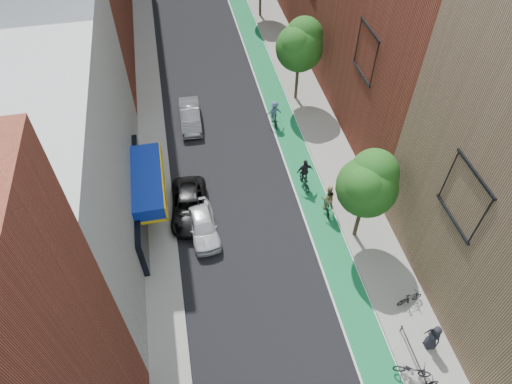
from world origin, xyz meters
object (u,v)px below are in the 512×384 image
parked_car_silver (190,116)px  cyclist_lane_mid (305,176)px  cyclist_lane_far (274,115)px  parked_car_black (189,206)px  pedestrian (433,337)px  parked_car_white (203,225)px  cyclist_lane_near (328,201)px

parked_car_silver → cyclist_lane_mid: (6.72, -7.93, 0.16)m
cyclist_lane_far → parked_car_black: bearing=44.1°
parked_car_black → pedestrian: (10.92, -11.15, 0.38)m
cyclist_lane_mid → cyclist_lane_far: 6.63m
cyclist_lane_mid → cyclist_lane_far: bearing=-89.2°
parked_car_white → cyclist_lane_far: cyclist_lane_far is taller
parked_car_white → parked_car_black: size_ratio=0.85×
parked_car_black → parked_car_silver: (1.01, 8.81, 0.03)m
parked_car_white → parked_car_silver: bearing=84.0°
pedestrian → parked_car_black: bearing=-147.1°
parked_car_black → parked_car_silver: size_ratio=1.13×
cyclist_lane_near → parked_car_silver: bearing=-48.0°
parked_car_silver → cyclist_lane_far: bearing=-10.0°
cyclist_lane_near → pedestrian: 9.85m
parked_car_black → pedestrian: pedestrian is taller
parked_car_silver → cyclist_lane_far: (6.20, -1.32, 0.18)m
parked_car_silver → parked_car_black: bearing=-94.5°
parked_car_black → cyclist_lane_far: cyclist_lane_far is taller
parked_car_black → cyclist_lane_far: bearing=51.1°
parked_car_white → pedestrian: size_ratio=2.29×
cyclist_lane_near → parked_car_white: bearing=7.0°
pedestrian → parked_car_silver: bearing=-165.1°
parked_car_white → parked_car_black: bearing=107.0°
cyclist_lane_near → cyclist_lane_mid: size_ratio=1.00×
cyclist_lane_far → parked_car_white: bearing=52.5°
parked_car_white → parked_car_silver: parked_car_silver is taller
parked_car_black → cyclist_lane_near: 8.66m
cyclist_lane_near → pedestrian: cyclist_lane_near is taller
parked_car_silver → cyclist_lane_near: cyclist_lane_near is taller
parked_car_silver → cyclist_lane_mid: cyclist_lane_mid is taller
cyclist_lane_near → cyclist_lane_far: (-1.30, 9.09, -0.11)m
parked_car_silver → cyclist_lane_far: cyclist_lane_far is taller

